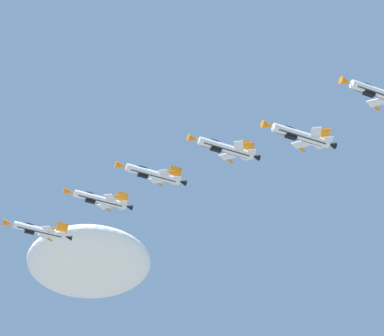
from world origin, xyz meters
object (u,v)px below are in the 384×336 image
fighter_jet_right_wing (152,174)px  fighter_jet_right_outer (300,135)px  fighter_jet_left_wing (99,199)px  fighter_jet_trail_slot (378,92)px  fighter_jet_left_outer (225,148)px  fighter_jet_lead (38,230)px

fighter_jet_right_wing → fighter_jet_right_outer: (32.25, -5.81, -3.93)m
fighter_jet_left_wing → fighter_jet_trail_slot: fighter_jet_left_wing is taller
fighter_jet_left_outer → fighter_jet_right_outer: size_ratio=1.00×
fighter_jet_left_wing → fighter_jet_trail_slot: bearing=-139.2°
fighter_jet_trail_slot → fighter_jet_right_outer: bearing=43.9°
fighter_jet_left_outer → fighter_jet_right_outer: bearing=-137.2°
fighter_jet_left_wing → fighter_jet_right_wing: 15.32m
fighter_jet_lead → fighter_jet_left_wing: fighter_jet_left_wing is taller
fighter_jet_lead → fighter_jet_right_outer: 63.92m
fighter_jet_left_wing → fighter_jet_left_outer: fighter_jet_left_wing is taller
fighter_jet_right_wing → fighter_jet_left_outer: (16.82, -3.00, 0.04)m
fighter_jet_lead → fighter_jet_right_wing: bearing=-142.1°
fighter_jet_trail_slot → fighter_jet_lead: bearing=41.2°
fighter_jet_left_wing → fighter_jet_lead: bearing=42.8°
fighter_jet_lead → fighter_jet_right_wing: size_ratio=1.00×
fighter_jet_right_wing → fighter_jet_trail_slot: size_ratio=1.00×
fighter_jet_right_wing → fighter_jet_left_wing: bearing=32.8°
fighter_jet_left_outer → fighter_jet_trail_slot: fighter_jet_trail_slot is taller
fighter_jet_left_outer → fighter_jet_right_outer: (15.43, -2.80, -3.96)m
fighter_jet_lead → fighter_jet_trail_slot: 79.99m
fighter_jet_left_wing → fighter_jet_right_wing: fighter_jet_left_wing is taller
fighter_jet_right_wing → fighter_jet_right_outer: fighter_jet_right_wing is taller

